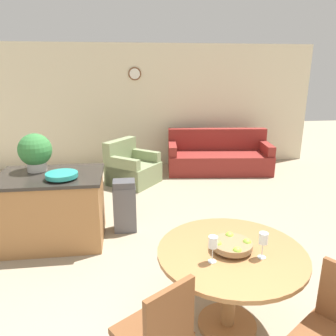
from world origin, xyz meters
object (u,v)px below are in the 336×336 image
at_px(dining_table, 230,269).
at_px(wine_glass_left, 213,243).
at_px(trash_bin, 125,206).
at_px(teal_bowl, 62,175).
at_px(fruit_bowl, 232,245).
at_px(dining_chair_near_left, 158,332).
at_px(wine_glass_right, 263,239).
at_px(armchair, 132,169).
at_px(couch, 218,158).
at_px(kitchen_island, 53,208).
at_px(potted_plant, 35,151).

relative_size(dining_table, wine_glass_left, 5.66).
distance_m(wine_glass_left, trash_bin, 2.24).
height_order(wine_glass_left, teal_bowl, teal_bowl).
bearing_deg(fruit_bowl, trash_bin, 114.25).
bearing_deg(dining_table, dining_chair_near_left, -141.23).
xyz_separation_m(wine_glass_right, teal_bowl, (-1.79, 1.68, 0.05)).
relative_size(wine_glass_left, armchair, 0.19).
bearing_deg(trash_bin, couch, 51.09).
relative_size(kitchen_island, potted_plant, 2.66).
distance_m(potted_plant, armchair, 2.48).
height_order(fruit_bowl, wine_glass_right, wine_glass_right).
bearing_deg(dining_chair_near_left, dining_table, 4.99).
height_order(dining_chair_near_left, teal_bowl, teal_bowl).
xyz_separation_m(dining_chair_near_left, wine_glass_right, (0.86, 0.40, 0.39)).
height_order(fruit_bowl, teal_bowl, teal_bowl).
relative_size(fruit_bowl, kitchen_island, 0.25).
distance_m(dining_chair_near_left, potted_plant, 2.87).
distance_m(dining_table, potted_plant, 2.82).
xyz_separation_m(dining_table, wine_glass_left, (-0.20, -0.13, 0.33)).
relative_size(dining_table, potted_plant, 2.51).
height_order(dining_table, dining_chair_near_left, dining_chair_near_left).
relative_size(kitchen_island, trash_bin, 1.78).
bearing_deg(potted_plant, wine_glass_right, -43.71).
xyz_separation_m(fruit_bowl, potted_plant, (-1.96, 1.94, 0.36)).
distance_m(fruit_bowl, couch, 4.64).
distance_m(fruit_bowl, kitchen_island, 2.51).
bearing_deg(kitchen_island, teal_bowl, -45.46).
bearing_deg(kitchen_island, dining_table, -44.46).
relative_size(dining_chair_near_left, couch, 0.40).
bearing_deg(wine_glass_left, couch, 73.39).
bearing_deg(dining_table, wine_glass_left, -145.90).
height_order(dining_chair_near_left, kitchen_island, dining_chair_near_left).
height_order(wine_glass_left, kitchen_island, wine_glass_left).
bearing_deg(couch, kitchen_island, -130.84).
bearing_deg(kitchen_island, dining_chair_near_left, -63.73).
bearing_deg(potted_plant, kitchen_island, -46.65).
height_order(dining_chair_near_left, couch, dining_chair_near_left).
bearing_deg(couch, wine_glass_right, -95.54).
relative_size(teal_bowl, potted_plant, 0.78).
height_order(wine_glass_left, couch, wine_glass_left).
distance_m(dining_chair_near_left, couch, 5.32).
xyz_separation_m(fruit_bowl, wine_glass_left, (-0.20, -0.13, 0.10)).
xyz_separation_m(potted_plant, couch, (3.14, 2.52, -0.86)).
bearing_deg(kitchen_island, armchair, 64.26).
height_order(wine_glass_left, trash_bin, wine_glass_left).
relative_size(wine_glass_right, potted_plant, 0.44).
relative_size(fruit_bowl, teal_bowl, 0.87).
height_order(dining_table, fruit_bowl, fruit_bowl).
height_order(dining_table, armchair, armchair).
distance_m(fruit_bowl, teal_bowl, 2.23).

